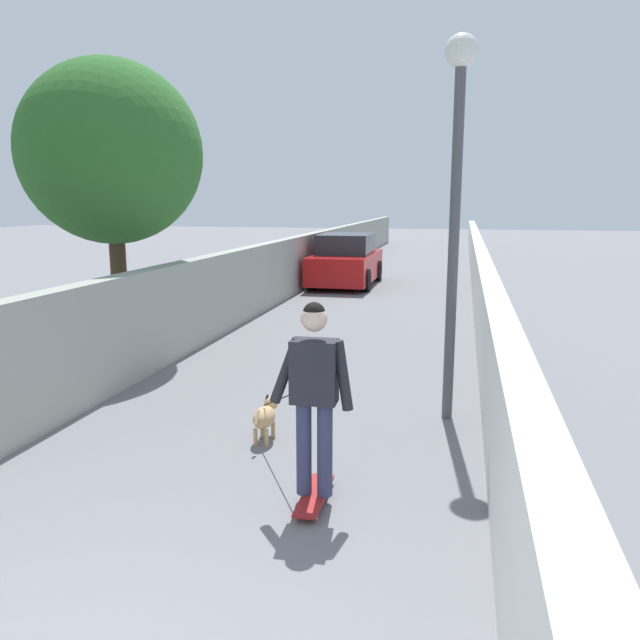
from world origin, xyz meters
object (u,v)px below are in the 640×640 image
tree_left_mid (111,154)px  lamp_post (457,164)px  skateboard (314,495)px  dog (265,416)px  car_near (346,261)px  person_skateboarder (314,384)px

tree_left_mid → lamp_post: tree_left_mid is taller
skateboard → dog: (1.26, 0.84, 0.21)m
lamp_post → car_near: 11.90m
skateboard → dog: 1.53m
tree_left_mid → skateboard: bearing=-136.1°
dog → car_near: 12.47m
car_near → tree_left_mid: bearing=165.7°
lamp_post → dog: lamp_post is taller
car_near → skateboard: bearing=-170.6°
lamp_post → dog: (-1.17, 1.88, -2.67)m
dog → skateboard: bearing=-146.3°
skateboard → car_near: size_ratio=0.20×
car_near → dog: bearing=-173.4°
skateboard → person_skateboarder: person_skateboarder is taller
tree_left_mid → dog: bearing=-133.1°
skateboard → person_skateboarder: (-0.00, 0.00, 0.99)m
dog → tree_left_mid: bearing=46.9°
skateboard → car_near: (13.64, 2.26, 0.65)m
lamp_post → skateboard: size_ratio=5.34×
skateboard → dog: bearing=33.7°
lamp_post → skateboard: lamp_post is taller
skateboard → dog: size_ratio=0.51×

